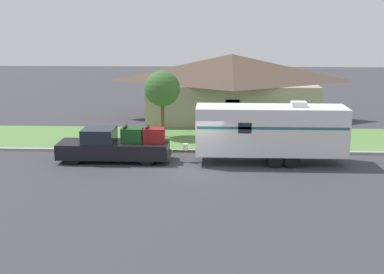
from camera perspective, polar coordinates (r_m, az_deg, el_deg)
ground_plane at (r=27.86m, az=0.80°, el=-3.54°), size 120.00×120.00×0.00m
curb_strip at (r=31.46m, az=1.01°, el=-1.52°), size 80.00×0.30×0.14m
lawn_strip at (r=35.02m, az=1.18°, el=-0.15°), size 80.00×7.00×0.03m
house_across_street at (r=41.61m, az=4.22°, el=5.49°), size 13.53×8.26×5.03m
pickup_truck at (r=29.70m, az=-8.27°, el=-0.93°), size 6.15×2.05×1.99m
travel_trailer at (r=29.12m, az=8.39°, el=0.73°), size 9.32×2.28×3.39m
mailbox at (r=32.36m, az=11.18°, el=0.31°), size 0.48×0.20×1.28m
tree_in_yard at (r=35.01m, az=-3.19°, el=5.16°), size 2.35×2.35×4.41m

